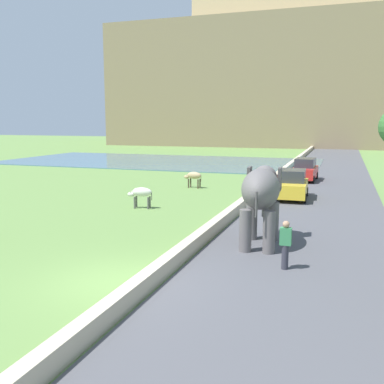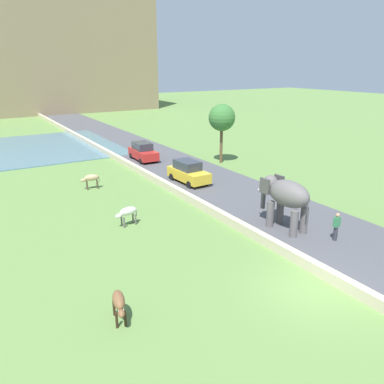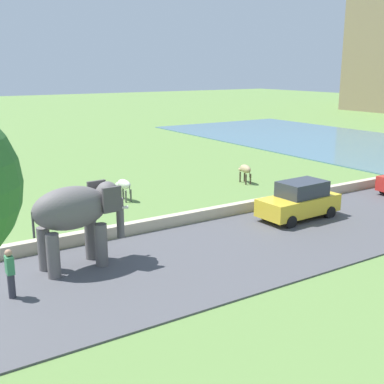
{
  "view_description": "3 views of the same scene",
  "coord_description": "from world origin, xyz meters",
  "px_view_note": "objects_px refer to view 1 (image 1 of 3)",
  "views": [
    {
      "loc": [
        6.27,
        -11.13,
        4.73
      ],
      "look_at": [
        0.32,
        6.23,
        1.77
      ],
      "focal_mm": 41.44,
      "sensor_mm": 36.0,
      "label": 1
    },
    {
      "loc": [
        -11.56,
        -9.07,
        9.05
      ],
      "look_at": [
        0.36,
        10.36,
        1.34
      ],
      "focal_mm": 35.23,
      "sensor_mm": 36.0,
      "label": 2
    },
    {
      "loc": [
        19.22,
        -0.14,
        6.91
      ],
      "look_at": [
        2.02,
        10.87,
        1.7
      ],
      "focal_mm": 45.79,
      "sensor_mm": 36.0,
      "label": 3
    }
  ],
  "objects_px": {
    "elephant": "(261,193)",
    "car_yellow": "(292,185)",
    "car_red": "(305,170)",
    "cow_white": "(141,193)",
    "cow_tan": "(194,176)",
    "person_beside_elephant": "(285,244)"
  },
  "relations": [
    {
      "from": "elephant",
      "to": "car_yellow",
      "type": "xyz_separation_m",
      "value": [
        0.01,
        10.67,
        -1.14
      ]
    },
    {
      "from": "elephant",
      "to": "car_yellow",
      "type": "distance_m",
      "value": 10.73
    },
    {
      "from": "car_yellow",
      "to": "cow_tan",
      "type": "xyz_separation_m",
      "value": [
        -7.17,
        2.51,
        -0.06
      ]
    },
    {
      "from": "elephant",
      "to": "cow_tan",
      "type": "bearing_deg",
      "value": 118.52
    },
    {
      "from": "person_beside_elephant",
      "to": "cow_white",
      "type": "relative_size",
      "value": 1.15
    },
    {
      "from": "car_yellow",
      "to": "person_beside_elephant",
      "type": "bearing_deg",
      "value": -84.63
    },
    {
      "from": "car_yellow",
      "to": "elephant",
      "type": "bearing_deg",
      "value": -90.07
    },
    {
      "from": "person_beside_elephant",
      "to": "cow_tan",
      "type": "bearing_deg",
      "value": 118.07
    },
    {
      "from": "car_red",
      "to": "cow_white",
      "type": "height_order",
      "value": "car_red"
    },
    {
      "from": "elephant",
      "to": "cow_white",
      "type": "height_order",
      "value": "elephant"
    },
    {
      "from": "person_beside_elephant",
      "to": "car_red",
      "type": "xyz_separation_m",
      "value": [
        -1.25,
        22.02,
        0.03
      ]
    },
    {
      "from": "car_red",
      "to": "cow_white",
      "type": "xyz_separation_m",
      "value": [
        -7.48,
        -14.21,
        -0.06
      ]
    },
    {
      "from": "elephant",
      "to": "car_yellow",
      "type": "relative_size",
      "value": 0.86
    },
    {
      "from": "elephant",
      "to": "car_yellow",
      "type": "height_order",
      "value": "elephant"
    },
    {
      "from": "person_beside_elephant",
      "to": "cow_white",
      "type": "distance_m",
      "value": 11.71
    },
    {
      "from": "person_beside_elephant",
      "to": "cow_white",
      "type": "height_order",
      "value": "person_beside_elephant"
    },
    {
      "from": "person_beside_elephant",
      "to": "car_yellow",
      "type": "relative_size",
      "value": 0.4
    },
    {
      "from": "car_yellow",
      "to": "cow_tan",
      "type": "height_order",
      "value": "car_yellow"
    },
    {
      "from": "person_beside_elephant",
      "to": "cow_tan",
      "type": "xyz_separation_m",
      "value": [
        -8.42,
        15.79,
        -0.04
      ]
    },
    {
      "from": "person_beside_elephant",
      "to": "cow_white",
      "type": "xyz_separation_m",
      "value": [
        -8.73,
        7.8,
        -0.04
      ]
    },
    {
      "from": "car_yellow",
      "to": "car_red",
      "type": "bearing_deg",
      "value": 89.97
    },
    {
      "from": "car_yellow",
      "to": "cow_white",
      "type": "xyz_separation_m",
      "value": [
        -7.48,
        -5.48,
        -0.06
      ]
    }
  ]
}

